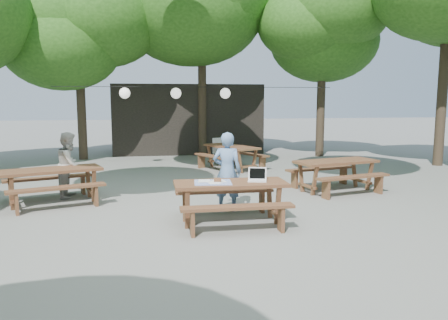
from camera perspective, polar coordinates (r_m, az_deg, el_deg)
name	(u,v)px	position (r m, az deg, el deg)	size (l,w,h in m)	color
ground	(206,215)	(8.51, -2.33, -7.15)	(80.00, 80.00, 0.00)	slate
pavilion	(187,118)	(18.73, -4.90, 5.45)	(6.00, 3.00, 2.80)	black
main_picnic_table	(230,202)	(7.87, 0.85, -5.48)	(2.00, 1.58, 0.75)	brown
picnic_table_nw	(53,186)	(10.01, -21.48, -3.12)	(2.32, 2.12, 0.75)	brown
picnic_table_ne	(336,175)	(10.93, 14.37, -1.92)	(2.22, 1.98, 0.75)	brown
picnic_table_far_e	(231,157)	(13.86, 0.97, 0.39)	(2.26, 2.40, 0.75)	brown
woman	(227,172)	(8.68, 0.41, -1.52)	(0.57, 0.38, 1.58)	#6589B9
second_person	(70,165)	(10.50, -19.52, -0.58)	(0.72, 0.56, 1.48)	beige
plastic_chair	(221,157)	(14.87, -0.39, 0.40)	(0.57, 0.57, 0.90)	white
laptop	(257,177)	(7.92, 4.36, -2.28)	(0.39, 0.34, 0.24)	white
tabletop_clutter	(214,182)	(7.75, -1.36, -2.86)	(0.70, 0.61, 0.08)	#3651BB
paper_lanterns	(176,93)	(14.18, -6.24, 8.68)	(9.00, 0.34, 0.38)	black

